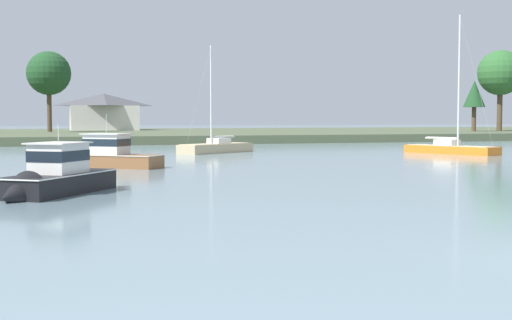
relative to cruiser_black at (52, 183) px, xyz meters
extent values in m
cube|color=#4C563D|center=(12.08, 80.36, 0.02)|extent=(243.70, 57.96, 1.05)
cube|color=black|center=(0.34, 0.51, -0.31)|extent=(5.09, 6.18, 1.35)
cone|color=black|center=(-1.33, -2.00, -0.31)|extent=(2.50, 2.45, 1.88)
cube|color=silver|center=(0.34, 0.51, 0.34)|extent=(5.23, 6.33, 0.05)
cube|color=silver|center=(0.31, 0.46, 1.00)|extent=(2.58, 2.71, 1.26)
cube|color=#19232D|center=(0.31, 0.46, 1.12)|extent=(2.63, 2.77, 0.45)
cube|color=beige|center=(0.31, 0.46, 1.66)|extent=(2.95, 3.07, 0.06)
cylinder|color=silver|center=(0.31, 0.46, 2.06)|extent=(0.03, 0.03, 0.76)
cube|color=brown|center=(3.58, 15.82, -0.31)|extent=(6.98, 5.90, 1.33)
cone|color=brown|center=(0.73, 17.89, -0.31)|extent=(2.74, 2.74, 1.95)
cube|color=silver|center=(3.58, 15.82, 0.33)|extent=(7.14, 6.05, 0.05)
cube|color=silver|center=(3.50, 15.88, 1.00)|extent=(3.06, 2.88, 1.29)
cube|color=#19232D|center=(3.50, 15.88, 1.13)|extent=(3.12, 2.94, 0.46)
cube|color=beige|center=(3.50, 15.88, 1.67)|extent=(3.47, 3.28, 0.06)
cylinder|color=silver|center=(3.50, 15.88, 2.34)|extent=(0.03, 0.03, 1.27)
cube|color=orange|center=(34.41, 24.43, -0.40)|extent=(5.48, 8.88, 1.19)
cube|color=#CCB78E|center=(34.41, 24.43, 0.22)|extent=(5.03, 8.29, 0.04)
cube|color=silver|center=(34.24, 24.83, 0.50)|extent=(2.07, 2.32, 0.52)
cylinder|color=silver|center=(34.68, 23.79, 5.99)|extent=(0.17, 0.17, 11.51)
cylinder|color=silver|center=(34.00, 25.39, 0.86)|extent=(1.50, 3.26, 0.14)
cylinder|color=silver|center=(34.00, 25.39, 0.91)|extent=(1.37, 2.94, 0.14)
cylinder|color=#999999|center=(35.37, 22.19, 5.96)|extent=(1.40, 3.22, 11.46)
cube|color=tan|center=(14.62, 32.14, -0.38)|extent=(7.92, 6.47, 1.38)
cube|color=#CCB78E|center=(14.62, 32.14, 0.33)|extent=(7.36, 5.97, 0.04)
cube|color=silver|center=(14.95, 32.37, 0.59)|extent=(2.30, 2.22, 0.48)
cylinder|color=silver|center=(14.10, 31.77, 4.80)|extent=(0.16, 0.16, 8.90)
cylinder|color=silver|center=(15.42, 32.69, 0.93)|extent=(2.71, 1.93, 0.13)
cylinder|color=silver|center=(15.42, 32.69, 0.98)|extent=(2.45, 1.76, 0.14)
cylinder|color=#999999|center=(12.78, 30.86, 4.77)|extent=(2.66, 1.85, 8.86)
cylinder|color=brown|center=(64.64, 65.89, 3.66)|extent=(0.68, 0.68, 6.22)
cone|color=#1E4723|center=(64.64, 65.89, 6.50)|extent=(3.43, 3.43, 4.19)
cylinder|color=brown|center=(-0.01, 81.10, 4.27)|extent=(0.70, 0.70, 7.45)
sphere|color=#1E4723|center=(-0.01, 81.10, 9.50)|extent=(6.69, 6.69, 6.69)
cylinder|color=brown|center=(69.48, 66.03, 4.42)|extent=(0.84, 0.84, 7.75)
sphere|color=#2D602D|center=(69.48, 66.03, 9.92)|extent=(7.22, 7.22, 7.22)
cube|color=silver|center=(9.04, 93.26, 2.66)|extent=(11.32, 8.97, 4.22)
pyramid|color=#47474C|center=(9.04, 93.26, 5.82)|extent=(12.23, 9.69, 2.11)
camera|label=1|loc=(-0.05, -30.11, 2.74)|focal=48.77mm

